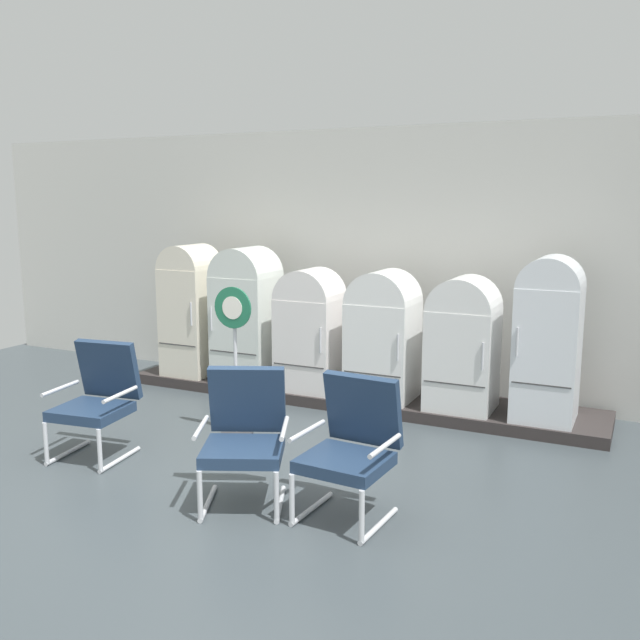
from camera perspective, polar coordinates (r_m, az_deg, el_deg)
The scene contains 13 objects.
ground at distance 5.59m, azimuth -9.92°, elevation -14.91°, with size 12.00×10.00×0.05m, color #3C4448.
back_wall at distance 8.34m, azimuth 4.49°, elevation 4.92°, with size 11.76×0.12×3.13m.
display_plinth at distance 8.05m, azimuth 2.70°, elevation -6.24°, with size 5.57×0.95×0.12m, color #2F2A29.
refrigerator_0 at distance 8.77m, azimuth -10.59°, elevation 1.18°, with size 0.59×0.64×1.63m.
refrigerator_1 at distance 8.34m, azimuth -6.07°, elevation 0.77°, with size 0.69×0.66×1.62m.
refrigerator_2 at distance 7.92m, azimuth -0.84°, elevation -0.55°, with size 0.68×0.61×1.40m.
refrigerator_3 at distance 7.61m, azimuth 5.21°, elevation -0.98°, with size 0.70×0.66×1.42m.
refrigerator_4 at distance 7.35m, azimuth 11.70°, elevation -1.64°, with size 0.68×0.65×1.40m.
refrigerator_5 at distance 7.18m, azimuth 18.29°, elevation -1.07°, with size 0.60×0.66×1.64m.
armchair_left at distance 6.60m, azimuth -17.82°, elevation -5.95°, with size 0.72×0.75×1.03m.
armchair_right at distance 5.14m, azimuth 2.64°, elevation -10.06°, with size 0.70×0.72×1.03m.
armchair_center at distance 5.39m, azimuth -6.22°, elevation -9.15°, with size 0.83×0.86×1.03m.
sign_stand at distance 6.81m, azimuth -7.02°, elevation -3.96°, with size 0.40×0.32×1.48m.
Camera 1 is at (2.99, -4.09, 2.32)m, focal length 38.84 mm.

